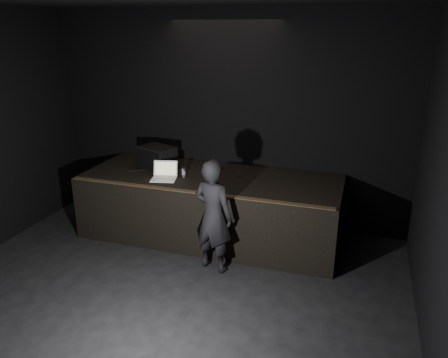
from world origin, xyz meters
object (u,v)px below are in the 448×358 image
person (213,216)px  stage_monitor (157,158)px  laptop (164,174)px  beer_can (184,173)px  stage_riser (211,206)px

person → stage_monitor: bearing=-24.0°
person → laptop: bearing=-18.2°
laptop → beer_can: 0.29m
stage_monitor → beer_can: (0.58, -0.26, -0.11)m
stage_monitor → stage_riser: bearing=15.0°
stage_monitor → laptop: bearing=-30.5°
stage_riser → laptop: (-0.64, -0.30, 0.57)m
stage_riser → stage_monitor: 1.18m
stage_riser → person: bearing=-68.1°
stage_monitor → person: bearing=-16.8°
stage_monitor → laptop: size_ratio=1.52×
stage_riser → beer_can: (-0.38, -0.15, 0.57)m
laptop → beer_can: bearing=17.0°
laptop → person: bearing=-45.5°
stage_monitor → beer_can: 0.64m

